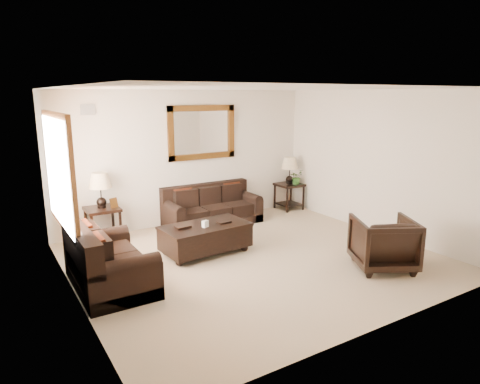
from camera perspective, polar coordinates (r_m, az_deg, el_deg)
room at (r=6.65m, az=2.14°, el=1.97°), size 5.51×5.01×2.71m
window at (r=6.48m, az=-22.92°, el=2.45°), size 0.07×1.96×1.66m
mirror at (r=8.86m, az=-5.07°, el=7.91°), size 1.50×0.06×1.10m
air_vent at (r=8.10m, az=-19.60°, el=10.32°), size 0.25×0.02×0.18m
sofa at (r=8.82m, az=-3.83°, el=-2.39°), size 1.95×0.84×0.80m
loveseat at (r=6.24m, az=-17.42°, el=-9.20°), size 0.94×1.58×0.89m
end_table_left at (r=8.00m, az=-18.02°, el=-0.64°), size 0.58×0.58×1.27m
end_table_right at (r=9.88m, az=6.62°, el=2.20°), size 0.55×0.55×1.21m
coffee_table at (r=7.21m, az=-4.64°, el=-5.79°), size 1.49×0.87×0.61m
armchair at (r=6.89m, az=18.60°, el=-6.17°), size 1.13×1.11×0.88m
potted_plant at (r=9.89m, az=7.52°, el=1.82°), size 0.38×0.40×0.26m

